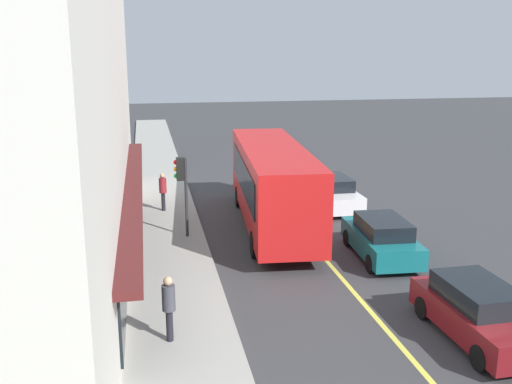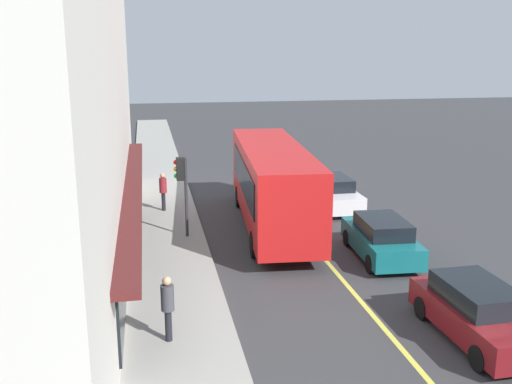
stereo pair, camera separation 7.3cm
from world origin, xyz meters
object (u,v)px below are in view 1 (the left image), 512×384
(traffic_light, at_px, (182,178))
(car_maroon, at_px, (478,312))
(car_teal, at_px, (381,238))
(pedestrian_at_corner, at_px, (169,302))
(bus, at_px, (272,182))
(car_white, at_px, (332,193))
(pedestrian_mid_block, at_px, (163,188))

(traffic_light, relative_size, car_maroon, 0.74)
(car_teal, distance_m, pedestrian_at_corner, 9.44)
(pedestrian_at_corner, bearing_deg, bus, -26.67)
(bus, distance_m, car_maroon, 11.18)
(car_maroon, xyz_separation_m, pedestrian_at_corner, (1.11, 8.00, 0.47))
(car_teal, distance_m, car_white, 6.88)
(car_white, height_order, pedestrian_at_corner, pedestrian_at_corner)
(car_white, xyz_separation_m, pedestrian_at_corner, (-12.01, 8.27, 0.47))
(car_white, relative_size, pedestrian_at_corner, 2.44)
(car_maroon, xyz_separation_m, pedestrian_mid_block, (13.65, 7.70, 0.47))
(bus, height_order, traffic_light, bus)
(car_teal, bearing_deg, traffic_light, 63.92)
(bus, relative_size, traffic_light, 3.53)
(car_teal, height_order, pedestrian_mid_block, pedestrian_mid_block)
(bus, xyz_separation_m, traffic_light, (-0.97, 3.85, 0.55))
(car_teal, height_order, car_maroon, same)
(bus, distance_m, car_teal, 5.51)
(car_maroon, bearing_deg, pedestrian_at_corner, 82.11)
(car_white, bearing_deg, pedestrian_mid_block, 86.20)
(pedestrian_mid_block, bearing_deg, bus, -123.98)
(car_teal, height_order, car_white, same)
(bus, distance_m, car_white, 4.46)
(car_white, bearing_deg, pedestrian_at_corner, 145.46)
(car_maroon, bearing_deg, car_teal, 0.96)
(traffic_light, relative_size, car_white, 0.74)
(traffic_light, distance_m, pedestrian_at_corner, 8.70)
(car_maroon, height_order, pedestrian_at_corner, pedestrian_at_corner)
(pedestrian_mid_block, bearing_deg, car_white, -93.80)
(car_white, distance_m, car_maroon, 13.12)
(traffic_light, bearing_deg, bus, -75.86)
(pedestrian_at_corner, bearing_deg, car_maroon, -97.89)
(traffic_light, distance_m, car_white, 8.30)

